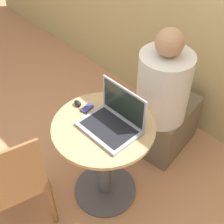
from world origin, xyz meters
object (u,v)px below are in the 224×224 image
object	(u,v)px
person_seated	(165,106)
chair_empty	(14,183)
laptop	(113,120)
cell_phone	(87,108)

from	to	relation	value
person_seated	chair_empty	bearing A→B (deg)	-98.95
chair_empty	person_seated	world-z (taller)	person_seated
laptop	person_seated	world-z (taller)	person_seated
cell_phone	person_seated	size ratio (longest dim) A/B	0.08
laptop	chair_empty	world-z (taller)	laptop
cell_phone	person_seated	xyz separation A→B (m)	(0.18, 0.62, -0.25)
chair_empty	cell_phone	bearing A→B (deg)	88.87
cell_phone	person_seated	distance (m)	0.69
laptop	cell_phone	xyz separation A→B (m)	(-0.23, -0.02, -0.04)
cell_phone	person_seated	world-z (taller)	person_seated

